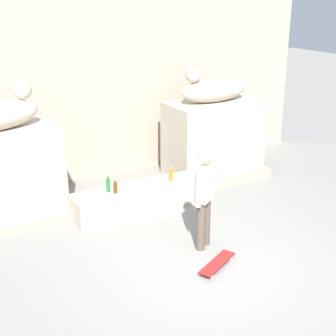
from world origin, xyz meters
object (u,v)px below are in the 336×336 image
statue_reclining_right (213,89)px  bottle_green (108,185)px  skater (204,194)px  bottle_orange (171,176)px  bottle_brown (115,188)px  skateboard (217,263)px

statue_reclining_right → bottle_green: size_ratio=5.16×
skater → bottle_orange: size_ratio=6.10×
skater → bottle_orange: (0.38, 1.71, -0.34)m
bottle_green → bottle_brown: bottle_green is taller
bottle_orange → bottle_brown: bearing=-179.5°
skater → skateboard: skater is taller
skateboard → bottle_green: (-0.72, 2.44, 0.53)m
skater → skateboard: (-0.15, -0.62, -0.86)m
skater → bottle_brown: skater is taller
statue_reclining_right → skater: size_ratio=0.96×
statue_reclining_right → skateboard: bearing=56.5°
bottle_brown → skateboard: bearing=-74.9°
skater → bottle_brown: size_ratio=6.62×
skater → bottle_orange: 1.79m
skater → bottle_green: 2.04m
bottle_brown → bottle_orange: bearing=0.5°
skater → bottle_orange: bearing=-135.2°
skater → skateboard: size_ratio=2.08×
bottle_brown → skater: bearing=-65.5°
statue_reclining_right → bottle_green: 3.23m
statue_reclining_right → bottle_green: (-2.82, -0.87, -1.32)m
bottle_green → bottle_brown: size_ratio=1.24×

